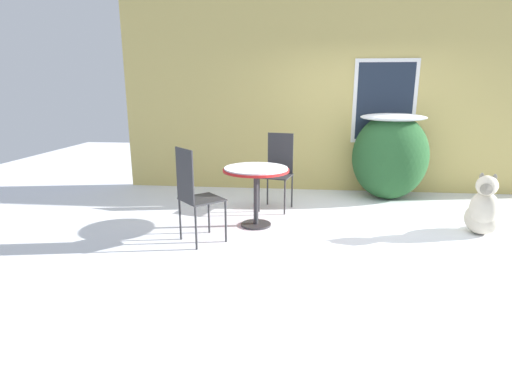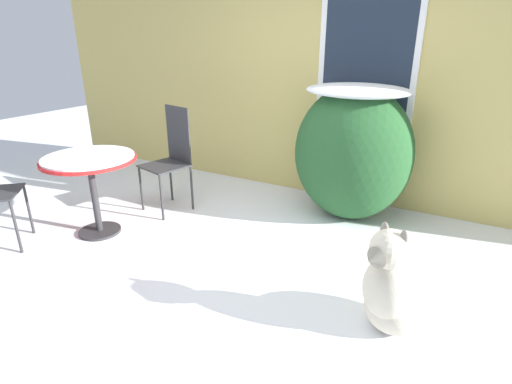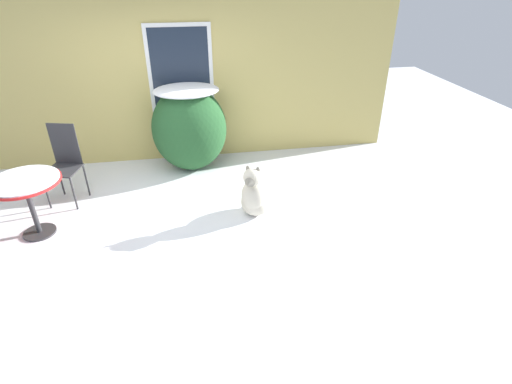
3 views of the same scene
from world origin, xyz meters
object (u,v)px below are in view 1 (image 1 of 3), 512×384
object	(u,v)px
patio_table	(256,177)
patio_chair_far_side	(195,192)
patio_chair_near_table	(278,168)
dog	(483,212)

from	to	relation	value
patio_table	patio_chair_far_side	world-z (taller)	patio_chair_far_side
patio_chair_far_side	patio_chair_near_table	bearing A→B (deg)	-72.58
patio_chair_near_table	patio_chair_far_side	xyz separation A→B (m)	(-0.86, -1.50, 0.00)
patio_chair_near_table	patio_table	bearing A→B (deg)	-91.46
patio_chair_near_table	dog	size ratio (longest dim) A/B	1.41
patio_table	patio_chair_far_side	bearing A→B (deg)	-133.51
patio_chair_far_side	dog	distance (m)	3.45
patio_table	patio_chair_near_table	distance (m)	0.87
patio_chair_near_table	patio_chair_far_side	distance (m)	1.73
patio_table	patio_chair_far_side	xyz separation A→B (m)	(-0.63, -0.66, -0.05)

